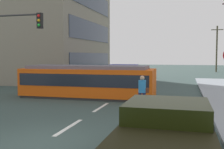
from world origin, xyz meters
name	(u,v)px	position (x,y,z in m)	size (l,w,h in m)	color
ground_plane	(119,96)	(0.00, 10.00, 0.00)	(120.00, 120.00, 0.00)	#354744
lane_stripe_1	(69,127)	(0.00, 2.00, 0.01)	(0.16, 2.40, 0.01)	silver
lane_stripe_2	(101,107)	(0.00, 6.00, 0.01)	(0.16, 2.40, 0.01)	silver
lane_stripe_3	(133,87)	(0.00, 14.91, 0.01)	(0.16, 2.40, 0.01)	silver
lane_stripe_4	(144,81)	(0.00, 20.91, 0.01)	(0.16, 2.40, 0.01)	silver
streetcar_tram	(88,81)	(-1.77, 8.91, 1.04)	(8.30, 2.64, 2.01)	#E0520E
city_bus	(119,74)	(-1.34, 15.63, 1.03)	(2.66, 5.51, 1.79)	#383993
pedestrian_crossing	(142,91)	(2.12, 5.85, 0.94)	(0.51, 0.36, 1.67)	#28254D
pickup_truck_parked	(166,139)	(3.70, -1.14, 0.80)	(2.30, 5.01, 1.55)	black
parked_sedan_mid	(58,80)	(-5.74, 12.87, 0.62)	(2.03, 4.33, 1.19)	silver
parked_sedan_far	(93,75)	(-5.14, 19.76, 0.62)	(2.05, 4.12, 1.19)	beige
parked_sedan_furthest	(105,71)	(-5.77, 26.29, 0.62)	(1.99, 4.59, 1.19)	beige
traffic_light_mast	(14,39)	(-5.26, 6.42, 3.57)	(3.09, 0.33, 5.07)	#333333
utility_pole_distant	(217,48)	(8.84, 38.72, 3.78)	(1.80, 0.24, 7.20)	#4A4531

